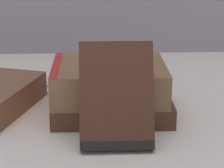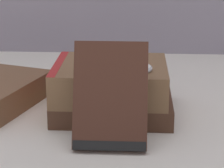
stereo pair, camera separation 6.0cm
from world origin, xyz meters
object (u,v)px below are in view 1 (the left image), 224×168
book_leaning_front (117,100)px  pocket_watch (134,67)px  book_flat_bottom (109,103)px  book_flat_top (106,80)px  reading_glasses (64,87)px

book_leaning_front → pocket_watch: 0.09m
book_flat_bottom → book_flat_top: book_flat_top is taller
book_flat_bottom → reading_glasses: book_flat_bottom is taller
book_flat_bottom → book_leaning_front: size_ratio=1.33×
book_leaning_front → pocket_watch: bearing=71.2°
book_flat_top → book_flat_bottom: bearing=46.4°
book_flat_top → reading_glasses: (-0.07, 0.12, -0.05)m
book_leaning_front → pocket_watch: size_ratio=2.28×
book_flat_top → book_leaning_front: size_ratio=1.25×
pocket_watch → reading_glasses: (-0.11, 0.15, -0.08)m
book_flat_bottom → pocket_watch: 0.08m
book_flat_top → pocket_watch: bearing=-34.5°
book_flat_top → pocket_watch: pocket_watch is taller
book_leaning_front → reading_glasses: size_ratio=1.37×
book_leaning_front → reading_glasses: bearing=110.4°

